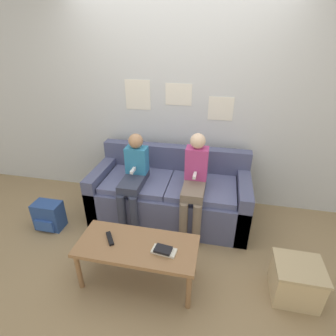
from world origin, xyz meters
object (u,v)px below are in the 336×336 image
at_px(person_right, 195,181).
at_px(coffee_table, 137,249).
at_px(backpack, 49,216).
at_px(person_left, 134,177).
at_px(couch, 170,195).
at_px(storage_box, 296,281).
at_px(tv_remote, 110,238).

bearing_deg(person_right, coffee_table, -115.37).
bearing_deg(coffee_table, backpack, 158.56).
bearing_deg(person_left, couch, 27.69).
distance_m(storage_box, backpack, 2.62).
height_order(person_right, tv_remote, person_right).
relative_size(tv_remote, storage_box, 0.42).
height_order(person_right, backpack, person_right).
height_order(coffee_table, backpack, coffee_table).
xyz_separation_m(couch, coffee_table, (-0.09, -1.01, 0.08)).
distance_m(couch, person_right, 0.49).
bearing_deg(couch, person_right, -32.05).
bearing_deg(tv_remote, coffee_table, -36.21).
height_order(coffee_table, tv_remote, tv_remote).
bearing_deg(coffee_table, person_left, 109.67).
distance_m(person_left, person_right, 0.68).
distance_m(coffee_table, person_left, 0.90).
distance_m(person_right, storage_box, 1.28).
relative_size(couch, person_left, 1.71).
xyz_separation_m(couch, backpack, (-1.32, -0.53, -0.13)).
xyz_separation_m(person_right, storage_box, (0.97, -0.71, -0.45)).
bearing_deg(couch, coffee_table, -94.88).
bearing_deg(couch, tv_remote, -108.67).
distance_m(couch, storage_box, 1.56).
relative_size(person_right, tv_remote, 6.86).
bearing_deg(tv_remote, storage_box, -30.34).
height_order(person_left, person_right, person_right).
xyz_separation_m(coffee_table, backpack, (-1.24, 0.49, -0.21)).
bearing_deg(storage_box, tv_remote, -176.37).
relative_size(tv_remote, backpack, 0.49).
relative_size(coffee_table, backpack, 3.16).
height_order(couch, person_right, person_right).
relative_size(couch, backpack, 5.52).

